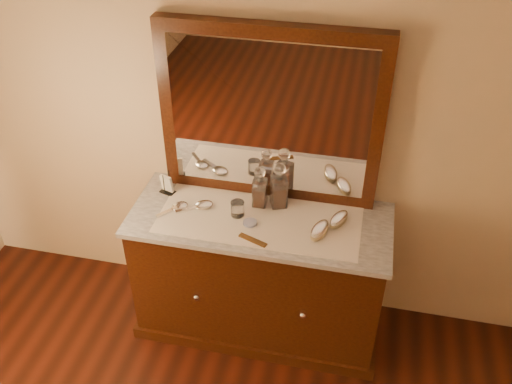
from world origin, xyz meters
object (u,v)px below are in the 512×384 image
Objects in this scene: brush_near at (319,230)px; brush_far at (339,219)px; mirror_frame at (270,116)px; decanter_left at (260,190)px; comb at (253,240)px; hand_mirror_inner at (201,206)px; pin_dish at (250,223)px; decanter_right at (279,189)px; dresser_cabinet at (260,275)px; hand_mirror_outer at (177,207)px; napkin_rack at (167,185)px.

brush_near reaches higher than brush_far.
mirror_frame reaches higher than decanter_left.
hand_mirror_inner is at bearing 169.04° from comb.
decanter_right is (0.12, 0.20, 0.10)m from pin_dish.
brush_near is at bearing -26.42° from decanter_left.
dresser_cabinet is 1.17× the size of mirror_frame.
brush_far is (0.42, -0.20, -0.47)m from mirror_frame.
mirror_frame reaches higher than comb.
pin_dish is at bearing -5.63° from hand_mirror_outer.
brush_near is 0.68m from hand_mirror_inner.
hand_mirror_outer is at bearing -179.50° from comb.
mirror_frame is 0.66m from brush_near.
brush_near reaches higher than dresser_cabinet.
hand_mirror_outer is (-0.47, -0.02, 0.45)m from dresser_cabinet.
brush_far is 0.95× the size of hand_mirror_outer.
hand_mirror_outer is at bearing -162.98° from decanter_left.
dresser_cabinet is 8.61× the size of comb.
dresser_cabinet is 4.96× the size of decanter_right.
decanter_left is (0.55, -0.00, 0.05)m from napkin_rack.
napkin_rack is 0.25m from hand_mirror_inner.
napkin_rack reaches higher than brush_near.
hand_mirror_outer is (-0.43, 0.04, 0.00)m from pin_dish.
mirror_frame is 0.64m from hand_mirror_inner.
comb is at bearing -158.39° from brush_near.
mirror_frame is 6.61× the size of brush_near.
decanter_left is at bearing 116.11° from comb.
hand_mirror_outer is (-0.47, 0.17, 0.00)m from comb.
hand_mirror_inner is at bearing 18.26° from hand_mirror_outer.
dresser_cabinet is 0.97m from mirror_frame.
pin_dish reaches higher than comb.
brush_far is 0.77m from hand_mirror_inner.
dresser_cabinet is 0.65m from hand_mirror_outer.
napkin_rack is at bearing 161.36° from pin_dish.
brush_far reaches higher than dresser_cabinet.
hand_mirror_outer reaches higher than dresser_cabinet.
decanter_left is (-0.03, 0.31, 0.09)m from comb.
dresser_cabinet is 6.72× the size of hand_mirror_inner.
napkin_rack is (-0.53, 0.18, 0.04)m from pin_dish.
pin_dish is at bearing 129.74° from comb.
napkin_rack is at bearing -178.60° from decanter_right.
decanter_right reaches higher than decanter_left.
mirror_frame is 5.76× the size of hand_mirror_inner.
napkin_rack is at bearing 127.17° from hand_mirror_outer.
hand_mirror_outer is at bearing -177.41° from dresser_cabinet.
mirror_frame reaches higher than decanter_right.
mirror_frame is 4.77× the size of decanter_left.
hand_mirror_inner reaches higher than comb.
comb is at bearing -88.84° from dresser_cabinet.
dresser_cabinet is at bearing 111.83° from comb.
decanter_right is (0.08, -0.11, -0.39)m from mirror_frame.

